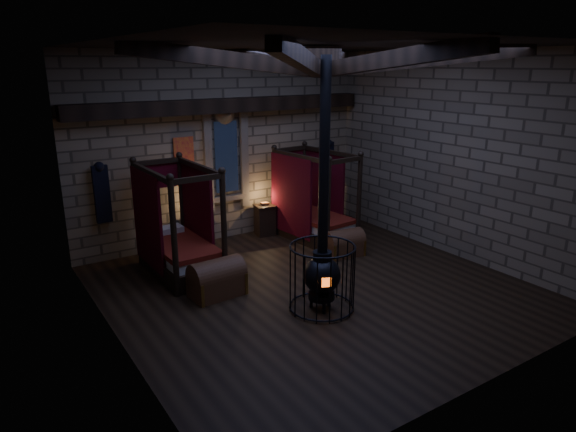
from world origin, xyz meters
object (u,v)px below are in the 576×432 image
bed_left (179,246)px  bed_right (313,217)px  trunk_left (217,279)px  stove (322,272)px  trunk_right (344,244)px

bed_left → bed_right: 3.35m
bed_left → bed_right: bed_left is taller
trunk_left → stove: (1.22, -1.42, 0.35)m
trunk_left → bed_right: bearing=22.8°
bed_left → trunk_left: bed_left is taller
bed_left → trunk_right: size_ratio=2.46×
bed_left → trunk_left: size_ratio=2.18×
trunk_left → trunk_right: trunk_left is taller
trunk_right → trunk_left: bearing=-167.0°
trunk_right → bed_right: bearing=93.3°
trunk_left → trunk_right: (3.11, 0.30, -0.04)m
bed_left → stove: bearing=-65.1°
bed_left → trunk_left: bearing=-85.2°
stove → trunk_right: bearing=65.0°
trunk_left → stove: size_ratio=0.24×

